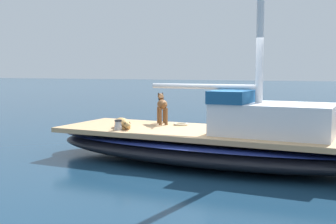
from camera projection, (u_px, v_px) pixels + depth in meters
ground_plane at (214, 163)px, 9.07m from camera, size 120.00×120.00×0.00m
sailboat_main at (214, 147)px, 9.03m from camera, size 3.08×7.41×0.66m
cabin_house at (270, 117)px, 8.48m from camera, size 1.57×2.32×0.84m
dog_tan at (122, 123)px, 9.40m from camera, size 0.73×0.73×0.22m
dog_brown at (162, 105)px, 10.14m from camera, size 0.86×0.52×0.70m
deck_winch at (118, 125)px, 9.14m from camera, size 0.16×0.16×0.21m
coiled_rope at (181, 124)px, 9.94m from camera, size 0.32×0.32×0.04m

